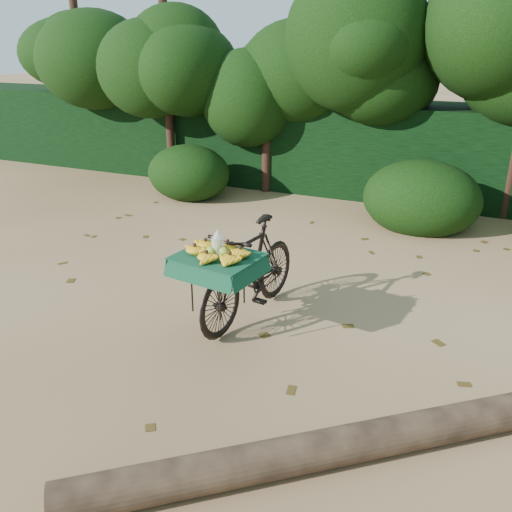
% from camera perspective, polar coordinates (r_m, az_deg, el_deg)
% --- Properties ---
extents(ground, '(80.00, 80.00, 0.00)m').
position_cam_1_polar(ground, '(6.20, -3.65, -6.80)').
color(ground, tan).
rests_on(ground, ground).
extents(vendor_bicycle, '(0.91, 1.95, 1.14)m').
position_cam_1_polar(vendor_bicycle, '(6.02, -0.79, -1.48)').
color(vendor_bicycle, black).
rests_on(vendor_bicycle, ground).
extents(fallen_log, '(3.25, 2.79, 0.29)m').
position_cam_1_polar(fallen_log, '(4.31, 7.98, -19.33)').
color(fallen_log, brown).
rests_on(fallen_log, ground).
extents(hedge_backdrop, '(26.00, 1.80, 1.80)m').
position_cam_1_polar(hedge_backdrop, '(11.57, 11.29, 11.13)').
color(hedge_backdrop, black).
rests_on(hedge_backdrop, ground).
extents(tree_row, '(14.50, 2.00, 4.00)m').
position_cam_1_polar(tree_row, '(10.83, 7.19, 16.55)').
color(tree_row, black).
rests_on(tree_row, ground).
extents(bush_clumps, '(8.80, 1.70, 0.90)m').
position_cam_1_polar(bush_clumps, '(9.65, 11.10, 6.31)').
color(bush_clumps, black).
rests_on(bush_clumps, ground).
extents(leaf_litter, '(7.00, 7.30, 0.01)m').
position_cam_1_polar(leaf_litter, '(6.71, -1.05, -4.36)').
color(leaf_litter, '#4A3713').
rests_on(leaf_litter, ground).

